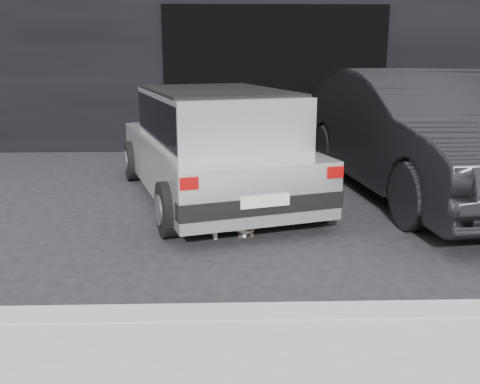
{
  "coord_description": "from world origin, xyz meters",
  "views": [
    {
      "loc": [
        0.06,
        -5.83,
        1.78
      ],
      "look_at": [
        0.21,
        -1.0,
        0.52
      ],
      "focal_mm": 40.0,
      "sensor_mm": 36.0,
      "label": 1
    }
  ],
  "objects_px": {
    "cat_siamese": "(244,223)",
    "second_car": "(419,133)",
    "cat_white": "(232,220)",
    "silver_hatchback": "(213,140)"
  },
  "relations": [
    {
      "from": "cat_siamese",
      "to": "second_car",
      "type": "bearing_deg",
      "value": -159.23
    },
    {
      "from": "cat_siamese",
      "to": "cat_white",
      "type": "relative_size",
      "value": 0.96
    },
    {
      "from": "cat_siamese",
      "to": "cat_white",
      "type": "distance_m",
      "value": 0.14
    },
    {
      "from": "second_car",
      "to": "cat_white",
      "type": "distance_m",
      "value": 2.95
    },
    {
      "from": "second_car",
      "to": "cat_siamese",
      "type": "distance_m",
      "value": 2.84
    },
    {
      "from": "cat_white",
      "to": "silver_hatchback",
      "type": "bearing_deg",
      "value": 179.6
    },
    {
      "from": "silver_hatchback",
      "to": "cat_siamese",
      "type": "bearing_deg",
      "value": -93.63
    },
    {
      "from": "cat_siamese",
      "to": "silver_hatchback",
      "type": "bearing_deg",
      "value": -89.92
    },
    {
      "from": "silver_hatchback",
      "to": "second_car",
      "type": "relative_size",
      "value": 0.84
    },
    {
      "from": "silver_hatchback",
      "to": "cat_siamese",
      "type": "distance_m",
      "value": 1.53
    }
  ]
}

